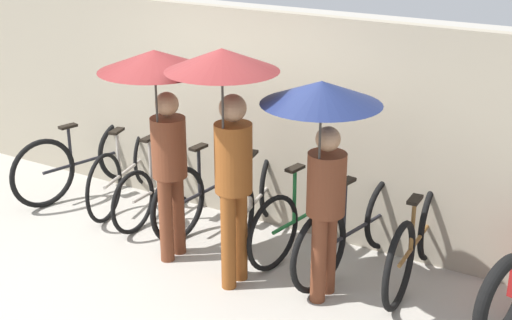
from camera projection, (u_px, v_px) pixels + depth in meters
name	position (u px, v px, depth m)	size (l,w,h in m)	color
ground_plane	(140.00, 294.00, 6.15)	(30.00, 30.00, 0.00)	#9E998E
back_wall	(251.00, 118.00, 7.25)	(12.94, 0.12, 2.20)	gray
parked_bicycle_0	(87.00, 160.00, 8.09)	(0.60, 1.83, 1.02)	black
parked_bicycle_1	(128.00, 168.00, 7.88)	(0.58, 1.76, 1.04)	black
parked_bicycle_2	(162.00, 184.00, 7.54)	(0.44, 1.61, 1.03)	black
parked_bicycle_3	(211.00, 187.00, 7.35)	(0.44, 1.77, 1.09)	black
parked_bicycle_4	(257.00, 198.00, 7.08)	(0.52, 1.75, 1.03)	black
parked_bicycle_5	(305.00, 214.00, 6.79)	(0.45, 1.67, 1.09)	black
parked_bicycle_6	(356.00, 228.00, 6.46)	(0.52, 1.83, 1.02)	black
parked_bicycle_7	(417.00, 240.00, 6.24)	(0.44, 1.75, 1.01)	black
pedestrian_leading	(160.00, 99.00, 6.17)	(0.97, 0.97, 2.01)	brown
pedestrian_center	(227.00, 110.00, 5.70)	(0.91, 0.91, 2.13)	brown
pedestrian_trailing	(323.00, 134.00, 5.53)	(0.94, 0.94, 1.93)	brown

